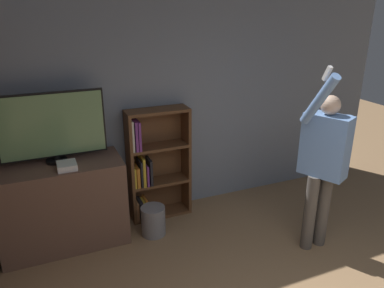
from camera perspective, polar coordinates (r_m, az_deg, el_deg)
name	(u,v)px	position (r m, az deg, el deg)	size (l,w,h in m)	color
wall_back	(171,107)	(4.65, -3.24, 5.66)	(6.19, 0.06, 2.70)	gray
tv_ledge	(63,205)	(4.38, -19.07, -8.71)	(1.32, 0.62, 0.96)	brown
television	(52,127)	(4.11, -20.54, 2.45)	(1.08, 0.22, 0.75)	black
game_console	(67,166)	(4.02, -18.53, -3.17)	(0.19, 0.21, 0.06)	white
bookshelf	(153,166)	(4.62, -5.89, -3.36)	(0.76, 0.28, 1.39)	brown
person	(324,159)	(4.07, 19.44, -2.20)	(0.61, 0.58, 2.04)	#56514C
waste_bin	(153,221)	(4.47, -5.92, -11.55)	(0.28, 0.28, 0.35)	gray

